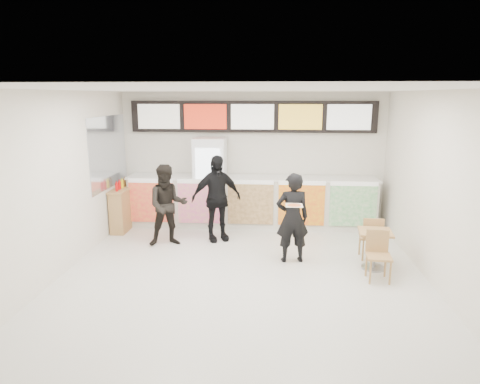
# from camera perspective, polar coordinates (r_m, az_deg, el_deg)

# --- Properties ---
(floor) EXTENTS (7.00, 7.00, 0.00)m
(floor) POSITION_cam_1_polar(r_m,az_deg,el_deg) (6.94, 0.20, -12.08)
(floor) COLOR beige
(floor) RESTS_ON ground
(ceiling) EXTENTS (7.00, 7.00, 0.00)m
(ceiling) POSITION_cam_1_polar(r_m,az_deg,el_deg) (6.30, 0.22, 13.53)
(ceiling) COLOR white
(ceiling) RESTS_ON wall_back
(wall_back) EXTENTS (6.00, 0.00, 6.00)m
(wall_back) POSITION_cam_1_polar(r_m,az_deg,el_deg) (9.89, 1.67, 4.53)
(wall_back) COLOR silver
(wall_back) RESTS_ON floor
(wall_left) EXTENTS (0.00, 7.00, 7.00)m
(wall_left) POSITION_cam_1_polar(r_m,az_deg,el_deg) (7.31, -23.96, 0.47)
(wall_left) COLOR silver
(wall_left) RESTS_ON floor
(wall_right) EXTENTS (0.00, 7.00, 7.00)m
(wall_right) POSITION_cam_1_polar(r_m,az_deg,el_deg) (6.93, 25.81, -0.33)
(wall_right) COLOR silver
(wall_right) RESTS_ON floor
(service_counter) EXTENTS (5.56, 0.77, 1.14)m
(service_counter) POSITION_cam_1_polar(r_m,az_deg,el_deg) (9.67, 1.52, -1.26)
(service_counter) COLOR silver
(service_counter) RESTS_ON floor
(menu_board) EXTENTS (5.50, 0.14, 0.70)m
(menu_board) POSITION_cam_1_polar(r_m,az_deg,el_deg) (9.72, 1.68, 10.01)
(menu_board) COLOR black
(menu_board) RESTS_ON wall_back
(drinks_fridge) EXTENTS (0.70, 0.67, 2.00)m
(drinks_fridge) POSITION_cam_1_polar(r_m,az_deg,el_deg) (9.68, -3.99, 1.33)
(drinks_fridge) COLOR white
(drinks_fridge) RESTS_ON floor
(mirror_panel) EXTENTS (0.01, 2.00, 1.50)m
(mirror_panel) POSITION_cam_1_polar(r_m,az_deg,el_deg) (9.46, -17.11, 5.12)
(mirror_panel) COLOR #B2B7BF
(mirror_panel) RESTS_ON wall_left
(customer_main) EXTENTS (0.65, 0.49, 1.61)m
(customer_main) POSITION_cam_1_polar(r_m,az_deg,el_deg) (7.61, 7.00, -3.44)
(customer_main) COLOR black
(customer_main) RESTS_ON floor
(customer_left) EXTENTS (0.93, 0.81, 1.62)m
(customer_left) POSITION_cam_1_polar(r_m,az_deg,el_deg) (8.50, -9.62, -1.77)
(customer_left) COLOR black
(customer_left) RESTS_ON floor
(customer_mid) EXTENTS (1.12, 0.83, 1.76)m
(customer_mid) POSITION_cam_1_polar(r_m,az_deg,el_deg) (8.66, -3.18, -0.85)
(customer_mid) COLOR black
(customer_mid) RESTS_ON floor
(pizza_slice) EXTENTS (0.36, 0.36, 0.02)m
(pizza_slice) POSITION_cam_1_polar(r_m,az_deg,el_deg) (7.08, 7.23, -1.72)
(pizza_slice) COLOR beige
(pizza_slice) RESTS_ON customer_main
(cafe_table) EXTENTS (0.58, 1.40, 0.80)m
(cafe_table) POSITION_cam_1_polar(r_m,az_deg,el_deg) (7.68, 17.52, -6.45)
(cafe_table) COLOR #AA794D
(cafe_table) RESTS_ON floor
(condiment_ledge) EXTENTS (0.34, 0.83, 1.11)m
(condiment_ledge) POSITION_cam_1_polar(r_m,az_deg,el_deg) (9.73, -15.48, -2.24)
(condiment_ledge) COLOR #AA794D
(condiment_ledge) RESTS_ON floor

